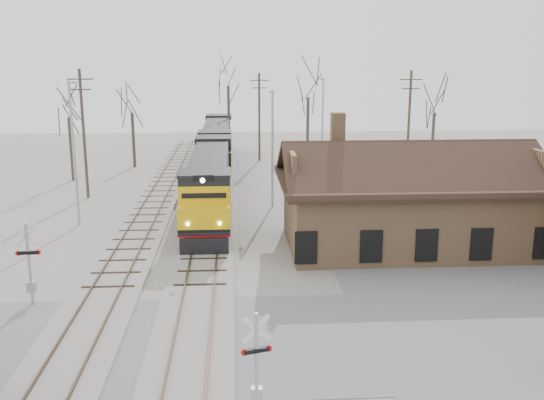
{
  "coord_description": "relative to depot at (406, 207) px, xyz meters",
  "views": [
    {
      "loc": [
        1.79,
        -22.4,
        11.09
      ],
      "look_at": [
        3.77,
        9.0,
        3.67
      ],
      "focal_mm": 40.0,
      "sensor_mm": 36.0,
      "label": 1
    }
  ],
  "objects": [
    {
      "name": "track_main",
      "position": [
        -11.99,
        3.0,
        -2.34
      ],
      "size": [
        3.4,
        90.0,
        0.24
      ],
      "color": "gray",
      "rests_on": "ground"
    },
    {
      "name": "utility_pole_a",
      "position": [
        -22.1,
        14.35,
        2.95
      ],
      "size": [
        2.0,
        0.24,
        10.25
      ],
      "color": "#382D23",
      "rests_on": "ground"
    },
    {
      "name": "utility_pole_b",
      "position": [
        -7.42,
        31.66,
        2.57
      ],
      "size": [
        2.0,
        0.24,
        9.5
      ],
      "color": "#382D23",
      "rests_on": "ground"
    },
    {
      "name": "locomotive_trailing",
      "position": [
        -11.99,
        28.8,
        -0.05
      ],
      "size": [
        3.02,
        20.22,
        4.25
      ],
      "color": "black",
      "rests_on": "ground"
    },
    {
      "name": "track_siding",
      "position": [
        -16.49,
        3.0,
        -2.34
      ],
      "size": [
        3.4,
        90.0,
        0.24
      ],
      "color": "gray",
      "rests_on": "ground"
    },
    {
      "name": "depot",
      "position": [
        0.0,
        0.0,
        0.0
      ],
      "size": [
        15.2,
        9.31,
        7.9
      ],
      "color": "#9E7751",
      "rests_on": "ground"
    },
    {
      "name": "road",
      "position": [
        -11.99,
        -12.0,
        -2.39
      ],
      "size": [
        60.0,
        9.0,
        0.03
      ],
      "primitive_type": "cube",
      "color": "slate",
      "rests_on": "ground"
    },
    {
      "name": "tree_c",
      "position": [
        -10.76,
        35.03,
        6.87
      ],
      "size": [
        5.32,
        5.32,
        13.02
      ],
      "color": "#382D23",
      "rests_on": "ground"
    },
    {
      "name": "tree_e",
      "position": [
        9.38,
        23.98,
        4.36
      ],
      "size": [
        3.89,
        3.89,
        9.52
      ],
      "color": "#382D23",
      "rests_on": "ground"
    },
    {
      "name": "streetlight_b",
      "position": [
        -7.32,
        10.75,
        2.5
      ],
      "size": [
        0.25,
        2.04,
        8.75
      ],
      "color": "#A5A8AD",
      "rests_on": "ground"
    },
    {
      "name": "crossbuck_near",
      "position": [
        -9.6,
        -17.31,
        -0.72
      ],
      "size": [
        0.99,
        0.36,
        3.53
      ],
      "rotation": [
        0.0,
        0.0,
        0.28
      ],
      "color": "#A5A8AD",
      "rests_on": "ground"
    },
    {
      "name": "locomotive_lead",
      "position": [
        -11.99,
        8.31,
        -0.05
      ],
      "size": [
        3.02,
        20.22,
        4.49
      ],
      "color": "black",
      "rests_on": "ground"
    },
    {
      "name": "tree_b",
      "position": [
        -20.55,
        28.44,
        4.1
      ],
      "size": [
        3.73,
        3.73,
        9.14
      ],
      "color": "#382D23",
      "rests_on": "ground"
    },
    {
      "name": "ground",
      "position": [
        -11.99,
        -12.0,
        -2.41
      ],
      "size": [
        140.0,
        140.0,
        0.0
      ],
      "primitive_type": "plane",
      "color": "gray",
      "rests_on": "ground"
    },
    {
      "name": "tree_d",
      "position": [
        -2.4,
        29.3,
        5.78
      ],
      "size": [
        4.69,
        4.69,
        11.49
      ],
      "color": "#382D23",
      "rests_on": "ground"
    },
    {
      "name": "utility_pole_c",
      "position": [
        5.44,
        19.0,
        2.82
      ],
      "size": [
        2.0,
        0.24,
        10.01
      ],
      "color": "#382D23",
      "rests_on": "ground"
    },
    {
      "name": "tree_a",
      "position": [
        -25.1,
        21.63,
        4.34
      ],
      "size": [
        3.87,
        3.87,
        9.49
      ],
      "color": "#382D23",
      "rests_on": "ground"
    },
    {
      "name": "streetlight_c",
      "position": [
        -1.34,
        25.96,
        2.72
      ],
      "size": [
        0.25,
        2.04,
        9.17
      ],
      "color": "#A5A8AD",
      "rests_on": "ground"
    },
    {
      "name": "crossbuck_far",
      "position": [
        -19.55,
        -7.76,
        -0.58
      ],
      "size": [
        1.11,
        0.29,
        3.87
      ],
      "rotation": [
        0.0,
        0.0,
        3.22
      ],
      "color": "#A5A8AD",
      "rests_on": "ground"
    },
    {
      "name": "streetlight_a",
      "position": [
        -20.76,
        6.02,
        2.95
      ],
      "size": [
        0.25,
        2.04,
        9.64
      ],
      "color": "#A5A8AD",
      "rests_on": "ground"
    }
  ]
}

